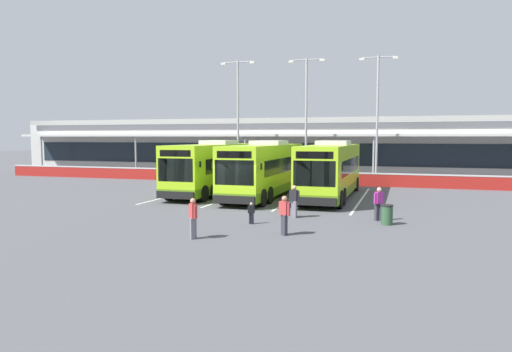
{
  "coord_description": "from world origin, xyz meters",
  "views": [
    {
      "loc": [
        8.92,
        -24.79,
        4.02
      ],
      "look_at": [
        0.1,
        3.0,
        1.6
      ],
      "focal_mm": 32.99,
      "sensor_mm": 36.0,
      "label": 1
    }
  ],
  "objects_px": {
    "coach_bus_centre": "(331,171)",
    "pedestrian_child": "(251,212)",
    "pedestrian_approaching_bus": "(193,217)",
    "litter_bin": "(387,215)",
    "pedestrian_near_bin": "(379,203)",
    "pedestrian_in_dark_coat": "(284,214)",
    "coach_bus_leftmost": "(214,168)",
    "lamp_post_east": "(377,111)",
    "pedestrian_with_handbag": "(294,201)",
    "lamp_post_centre": "(306,112)",
    "lamp_post_west": "(238,112)",
    "coach_bus_left_centre": "(265,170)"
  },
  "relations": [
    {
      "from": "pedestrian_child",
      "to": "coach_bus_leftmost",
      "type": "bearing_deg",
      "value": 120.44
    },
    {
      "from": "pedestrian_with_handbag",
      "to": "pedestrian_approaching_bus",
      "type": "height_order",
      "value": "same"
    },
    {
      "from": "coach_bus_leftmost",
      "to": "coach_bus_centre",
      "type": "relative_size",
      "value": 1.0
    },
    {
      "from": "pedestrian_with_handbag",
      "to": "pedestrian_near_bin",
      "type": "relative_size",
      "value": 1.0
    },
    {
      "from": "coach_bus_left_centre",
      "to": "litter_bin",
      "type": "height_order",
      "value": "coach_bus_left_centre"
    },
    {
      "from": "coach_bus_left_centre",
      "to": "pedestrian_approaching_bus",
      "type": "distance_m",
      "value": 13.7
    },
    {
      "from": "coach_bus_centre",
      "to": "pedestrian_child",
      "type": "xyz_separation_m",
      "value": [
        -2.09,
        -10.56,
        -1.24
      ]
    },
    {
      "from": "pedestrian_in_dark_coat",
      "to": "pedestrian_child",
      "type": "relative_size",
      "value": 1.61
    },
    {
      "from": "pedestrian_in_dark_coat",
      "to": "lamp_post_east",
      "type": "relative_size",
      "value": 0.15
    },
    {
      "from": "pedestrian_approaching_bus",
      "to": "litter_bin",
      "type": "relative_size",
      "value": 1.74
    },
    {
      "from": "coach_bus_centre",
      "to": "pedestrian_child",
      "type": "relative_size",
      "value": 12.1
    },
    {
      "from": "pedestrian_with_handbag",
      "to": "litter_bin",
      "type": "xyz_separation_m",
      "value": [
        4.52,
        -0.59,
        -0.39
      ]
    },
    {
      "from": "pedestrian_in_dark_coat",
      "to": "pedestrian_near_bin",
      "type": "bearing_deg",
      "value": 52.34
    },
    {
      "from": "pedestrian_with_handbag",
      "to": "lamp_post_centre",
      "type": "xyz_separation_m",
      "value": [
        -3.28,
        18.93,
        5.43
      ]
    },
    {
      "from": "pedestrian_child",
      "to": "litter_bin",
      "type": "height_order",
      "value": "pedestrian_child"
    },
    {
      "from": "pedestrian_in_dark_coat",
      "to": "pedestrian_approaching_bus",
      "type": "relative_size",
      "value": 1.0
    },
    {
      "from": "coach_bus_leftmost",
      "to": "pedestrian_approaching_bus",
      "type": "bearing_deg",
      "value": -70.5
    },
    {
      "from": "pedestrian_child",
      "to": "pedestrian_near_bin",
      "type": "xyz_separation_m",
      "value": [
        5.59,
        2.64,
        0.33
      ]
    },
    {
      "from": "coach_bus_left_centre",
      "to": "lamp_post_centre",
      "type": "relative_size",
      "value": 1.1
    },
    {
      "from": "coach_bus_left_centre",
      "to": "litter_bin",
      "type": "relative_size",
      "value": 13.07
    },
    {
      "from": "pedestrian_near_bin",
      "to": "lamp_post_centre",
      "type": "xyz_separation_m",
      "value": [
        -7.38,
        18.59,
        5.42
      ]
    },
    {
      "from": "pedestrian_with_handbag",
      "to": "pedestrian_in_dark_coat",
      "type": "distance_m",
      "value": 4.27
    },
    {
      "from": "coach_bus_centre",
      "to": "lamp_post_east",
      "type": "bearing_deg",
      "value": 78.6
    },
    {
      "from": "lamp_post_west",
      "to": "pedestrian_in_dark_coat",
      "type": "bearing_deg",
      "value": -65.83
    },
    {
      "from": "coach_bus_leftmost",
      "to": "pedestrian_near_bin",
      "type": "bearing_deg",
      "value": -34.36
    },
    {
      "from": "pedestrian_in_dark_coat",
      "to": "pedestrian_child",
      "type": "height_order",
      "value": "pedestrian_in_dark_coat"
    },
    {
      "from": "coach_bus_leftmost",
      "to": "pedestrian_in_dark_coat",
      "type": "bearing_deg",
      "value": -56.56
    },
    {
      "from": "pedestrian_in_dark_coat",
      "to": "pedestrian_approaching_bus",
      "type": "distance_m",
      "value": 3.72
    },
    {
      "from": "coach_bus_left_centre",
      "to": "pedestrian_with_handbag",
      "type": "xyz_separation_m",
      "value": [
        3.76,
        -7.62,
        -0.93
      ]
    },
    {
      "from": "pedestrian_near_bin",
      "to": "lamp_post_east",
      "type": "relative_size",
      "value": 0.15
    },
    {
      "from": "pedestrian_near_bin",
      "to": "lamp_post_west",
      "type": "distance_m",
      "value": 23.22
    },
    {
      "from": "pedestrian_with_handbag",
      "to": "lamp_post_east",
      "type": "relative_size",
      "value": 0.15
    },
    {
      "from": "pedestrian_in_dark_coat",
      "to": "lamp_post_east",
      "type": "xyz_separation_m",
      "value": [
        2.29,
        23.72,
        5.42
      ]
    },
    {
      "from": "pedestrian_with_handbag",
      "to": "lamp_post_east",
      "type": "distance_m",
      "value": 20.43
    },
    {
      "from": "pedestrian_near_bin",
      "to": "lamp_post_east",
      "type": "distance_m",
      "value": 19.94
    },
    {
      "from": "coach_bus_leftmost",
      "to": "litter_bin",
      "type": "xyz_separation_m",
      "value": [
        12.35,
        -9.1,
        -1.32
      ]
    },
    {
      "from": "lamp_post_west",
      "to": "coach_bus_left_centre",
      "type": "bearing_deg",
      "value": -61.61
    },
    {
      "from": "pedestrian_child",
      "to": "lamp_post_centre",
      "type": "bearing_deg",
      "value": 94.83
    },
    {
      "from": "coach_bus_left_centre",
      "to": "litter_bin",
      "type": "distance_m",
      "value": 11.73
    },
    {
      "from": "pedestrian_with_handbag",
      "to": "pedestrian_near_bin",
      "type": "distance_m",
      "value": 4.12
    },
    {
      "from": "coach_bus_left_centre",
      "to": "pedestrian_near_bin",
      "type": "height_order",
      "value": "coach_bus_left_centre"
    },
    {
      "from": "coach_bus_leftmost",
      "to": "lamp_post_east",
      "type": "bearing_deg",
      "value": 45.77
    },
    {
      "from": "coach_bus_left_centre",
      "to": "pedestrian_approaching_bus",
      "type": "bearing_deg",
      "value": -85.52
    },
    {
      "from": "lamp_post_centre",
      "to": "pedestrian_near_bin",
      "type": "bearing_deg",
      "value": -68.34
    },
    {
      "from": "coach_bus_left_centre",
      "to": "pedestrian_with_handbag",
      "type": "relative_size",
      "value": 7.5
    },
    {
      "from": "coach_bus_leftmost",
      "to": "pedestrian_with_handbag",
      "type": "xyz_separation_m",
      "value": [
        7.83,
        -8.5,
        -0.93
      ]
    },
    {
      "from": "pedestrian_near_bin",
      "to": "pedestrian_approaching_bus",
      "type": "relative_size",
      "value": 1.0
    },
    {
      "from": "coach_bus_centre",
      "to": "lamp_post_centre",
      "type": "relative_size",
      "value": 1.1
    },
    {
      "from": "pedestrian_child",
      "to": "pedestrian_near_bin",
      "type": "relative_size",
      "value": 0.62
    },
    {
      "from": "coach_bus_leftmost",
      "to": "coach_bus_left_centre",
      "type": "height_order",
      "value": "same"
    }
  ]
}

